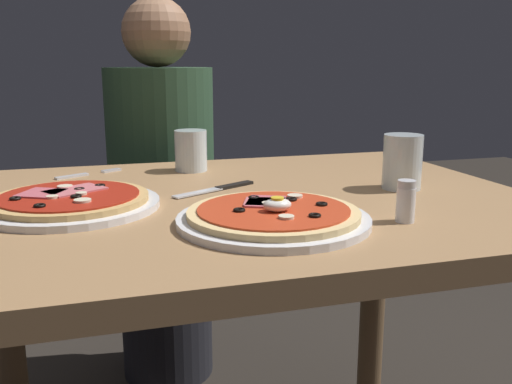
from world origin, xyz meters
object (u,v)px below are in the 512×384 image
object	(u,v)px
pizza_foreground	(273,216)
water_glass_far	(191,153)
salt_shaker	(406,201)
diner_person	(163,206)
fork	(84,174)
dining_table	(242,259)
pizza_across_left	(70,202)
water_glass_near	(402,165)
knife	(220,188)

from	to	relation	value
pizza_foreground	water_glass_far	bearing A→B (deg)	95.35
salt_shaker	diner_person	size ratio (longest dim) A/B	0.06
fork	pizza_foreground	bearing A→B (deg)	-59.60
dining_table	salt_shaker	size ratio (longest dim) A/B	16.21
dining_table	pizza_across_left	bearing A→B (deg)	-179.68
salt_shaker	water_glass_near	bearing A→B (deg)	60.84
pizza_across_left	knife	distance (m)	0.29
water_glass_far	water_glass_near	bearing A→B (deg)	-39.86
pizza_across_left	fork	bearing A→B (deg)	85.65
water_glass_far	fork	xyz separation A→B (m)	(-0.24, 0.01, -0.04)
pizza_foreground	water_glass_far	xyz separation A→B (m)	(-0.04, 0.48, 0.03)
fork	salt_shaker	bearing A→B (deg)	-47.52
water_glass_near	knife	xyz separation A→B (m)	(-0.35, 0.09, -0.04)
knife	diner_person	xyz separation A→B (m)	(-0.04, 0.64, -0.19)
pizza_foreground	knife	bearing A→B (deg)	95.55
knife	salt_shaker	world-z (taller)	salt_shaker
pizza_foreground	salt_shaker	bearing A→B (deg)	-13.18
salt_shaker	water_glass_far	bearing A→B (deg)	115.35
knife	salt_shaker	size ratio (longest dim) A/B	2.70
dining_table	pizza_across_left	xyz separation A→B (m)	(-0.31, -0.00, 0.14)
dining_table	water_glass_far	distance (m)	0.33
dining_table	salt_shaker	distance (m)	0.35
diner_person	dining_table	bearing A→B (deg)	94.98
water_glass_near	water_glass_far	size ratio (longest dim) A/B	1.15
pizza_across_left	fork	distance (m)	0.30
pizza_foreground	fork	world-z (taller)	pizza_foreground
dining_table	knife	xyz separation A→B (m)	(-0.03, 0.07, 0.13)
water_glass_far	knife	size ratio (longest dim) A/B	0.52
dining_table	fork	bearing A→B (deg)	134.03
water_glass_near	knife	distance (m)	0.36
fork	salt_shaker	distance (m)	0.72
water_glass_far	salt_shaker	distance (m)	0.58
fork	salt_shaker	xyz separation A→B (m)	(0.49, -0.53, 0.03)
pizza_across_left	water_glass_near	bearing A→B (deg)	-1.90
fork	diner_person	xyz separation A→B (m)	(0.22, 0.42, -0.19)
dining_table	knife	world-z (taller)	knife
knife	pizza_across_left	bearing A→B (deg)	-165.78
fork	diner_person	distance (m)	0.51
water_glass_far	knife	world-z (taller)	water_glass_far
pizza_foreground	fork	xyz separation A→B (m)	(-0.28, 0.48, -0.01)
water_glass_far	diner_person	distance (m)	0.48
water_glass_near	fork	distance (m)	0.69
dining_table	fork	size ratio (longest dim) A/B	7.44
pizza_foreground	water_glass_far	world-z (taller)	water_glass_far
pizza_across_left	water_glass_far	xyz separation A→B (m)	(0.26, 0.29, 0.03)
diner_person	water_glass_far	bearing A→B (deg)	92.36
pizza_across_left	water_glass_far	world-z (taller)	water_glass_far
pizza_across_left	water_glass_far	bearing A→B (deg)	47.47
dining_table	pizza_foreground	xyz separation A→B (m)	(0.00, -0.19, 0.14)
pizza_foreground	dining_table	bearing A→B (deg)	90.02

